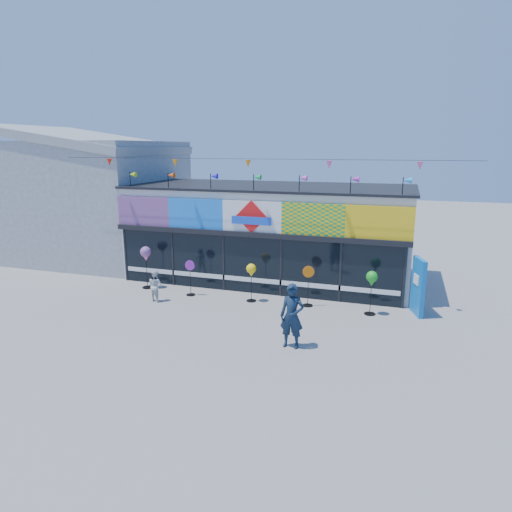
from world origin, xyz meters
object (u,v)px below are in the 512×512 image
at_px(spinner_3, 308,285).
at_px(child, 155,286).
at_px(blue_sign, 418,287).
at_px(spinner_1, 190,277).
at_px(spinner_4, 372,280).
at_px(spinner_2, 251,271).
at_px(spinner_0, 146,255).
at_px(adult_man, 292,316).

height_order(spinner_3, child, spinner_3).
xyz_separation_m(blue_sign, spinner_3, (-3.80, -0.35, -0.21)).
xyz_separation_m(spinner_1, spinner_4, (6.92, 0.01, 0.51)).
bearing_deg(spinner_4, spinner_2, 179.45).
distance_m(spinner_2, child, 3.69).
bearing_deg(blue_sign, spinner_1, 165.72).
height_order(spinner_0, spinner_3, spinner_0).
xyz_separation_m(spinner_1, adult_man, (4.94, -3.45, 0.21)).
distance_m(adult_man, child, 6.40).
bearing_deg(spinner_4, spinner_0, 178.04).
xyz_separation_m(spinner_1, spinner_2, (2.52, 0.06, 0.43)).
relative_size(spinner_3, spinner_4, 0.97).
relative_size(spinner_0, child, 1.47).
bearing_deg(spinner_0, spinner_1, -8.60).
bearing_deg(child, spinner_0, -31.61).
distance_m(spinner_3, adult_man, 3.67).
height_order(spinner_2, spinner_4, spinner_4).
distance_m(blue_sign, spinner_2, 5.98).
bearing_deg(adult_man, blue_sign, 50.21).
relative_size(spinner_3, adult_man, 0.79).
bearing_deg(spinner_4, spinner_1, -179.88).
distance_m(spinner_0, adult_man, 8.04).
bearing_deg(spinner_1, child, -133.60).
bearing_deg(spinner_1, spinner_2, 1.29).
bearing_deg(child, spinner_2, -145.83).
bearing_deg(spinner_4, spinner_3, 175.27).
height_order(blue_sign, spinner_2, blue_sign).
relative_size(spinner_1, child, 1.18).
bearing_deg(spinner_0, adult_man, -28.07).
distance_m(spinner_4, adult_man, 4.01).
bearing_deg(spinner_0, spinner_4, -1.96).
distance_m(spinner_4, child, 7.99).
xyz_separation_m(blue_sign, spinner_1, (-8.47, -0.55, -0.26)).
bearing_deg(adult_man, spinner_1, 146.63).
relative_size(blue_sign, spinner_2, 1.36).
bearing_deg(spinner_3, spinner_1, -177.54).
bearing_deg(blue_sign, spinner_0, 163.22).
distance_m(spinner_3, spinner_4, 2.31).
height_order(spinner_2, adult_man, adult_man).
relative_size(spinner_0, spinner_4, 1.12).
xyz_separation_m(spinner_0, child, (1.18, -1.34, -0.81)).
xyz_separation_m(spinner_3, adult_man, (0.27, -3.66, 0.16)).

